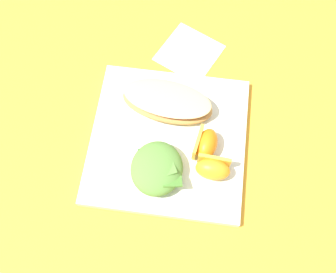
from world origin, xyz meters
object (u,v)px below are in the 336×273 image
orange_wedge_front (213,168)px  orange_wedge_middle (206,144)px  paper_napkin (189,53)px  cheesy_pizza_bread (167,102)px  white_plate (168,140)px  green_salad_pile (157,168)px

orange_wedge_front → orange_wedge_middle: size_ratio=0.95×
paper_napkin → cheesy_pizza_bread: bearing=168.8°
paper_napkin → white_plate: bearing=175.2°
cheesy_pizza_bread → orange_wedge_front: bearing=-141.2°
orange_wedge_front → green_salad_pile: bearing=97.6°
cheesy_pizza_bread → green_salad_pile: (-0.13, 0.00, 0.00)m
green_salad_pile → white_plate: bearing=-9.0°
white_plate → orange_wedge_middle: (-0.01, -0.07, 0.03)m
orange_wedge_front → cheesy_pizza_bread: bearing=38.8°
paper_napkin → green_salad_pile: bearing=174.2°
cheesy_pizza_bread → orange_wedge_middle: size_ratio=2.74×
cheesy_pizza_bread → orange_wedge_front: (-0.12, -0.09, 0.00)m
white_plate → orange_wedge_middle: bearing=-98.4°
green_salad_pile → paper_napkin: green_salad_pile is taller
orange_wedge_front → orange_wedge_middle: (0.04, 0.02, 0.00)m
green_salad_pile → orange_wedge_middle: size_ratio=1.53×
white_plate → orange_wedge_middle: 0.07m
cheesy_pizza_bread → paper_napkin: 0.14m
orange_wedge_middle → green_salad_pile: bearing=125.3°
white_plate → orange_wedge_front: 0.10m
cheesy_pizza_bread → orange_wedge_front: size_ratio=2.88×
green_salad_pile → orange_wedge_front: (0.01, -0.10, -0.00)m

